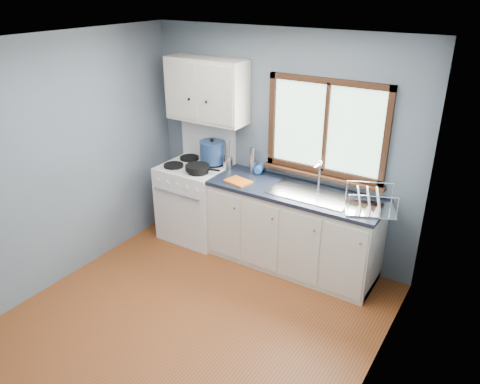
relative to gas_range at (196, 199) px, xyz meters
The scene contains 18 objects.
floor 1.82m from the gas_range, 57.18° to the right, with size 3.20×3.60×0.02m, color brown.
ceiling 2.67m from the gas_range, 57.18° to the right, with size 3.20×3.60×0.02m, color white.
wall_back 1.26m from the gas_range, 19.54° to the left, with size 3.20×0.02×2.50m, color slate.
wall_left 1.78m from the gas_range, 114.14° to the right, with size 0.02×3.60×2.50m, color slate.
wall_right 3.05m from the gas_range, 29.91° to the right, with size 0.02×3.60×2.50m, color slate.
gas_range is the anchor object (origin of this frame).
base_cabinets 1.31m from the gas_range, ahead, with size 1.85×0.60×0.88m.
countertop 1.37m from the gas_range, ahead, with size 1.89×0.64×0.04m, color black.
sink 1.53m from the gas_range, ahead, with size 0.84×0.46×0.44m.
window 1.81m from the gas_range, 11.37° to the left, with size 1.36×0.10×1.03m.
upper_cabinets 1.32m from the gas_range, 56.70° to the left, with size 0.95×0.35×0.70m.
skillet 0.54m from the gas_range, 41.96° to the right, with size 0.44×0.32×0.06m.
stockpot 0.64m from the gas_range, 40.94° to the left, with size 0.36×0.36×0.29m.
utensil_crock 0.64m from the gas_range, 21.68° to the left, with size 0.16×0.16×0.38m.
thermos 0.91m from the gas_range, 17.58° to the left, with size 0.07×0.07×0.30m, color silver.
soap_bottle 0.96m from the gas_range, 11.63° to the left, with size 0.10×0.10×0.25m, color blue.
dish_towel 0.83m from the gas_range, 10.17° to the right, with size 0.27×0.19×0.02m, color orange.
dish_rack 2.16m from the gas_range, ahead, with size 0.56×0.50×0.24m.
Camera 1 is at (2.25, -2.58, 2.92)m, focal length 35.00 mm.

